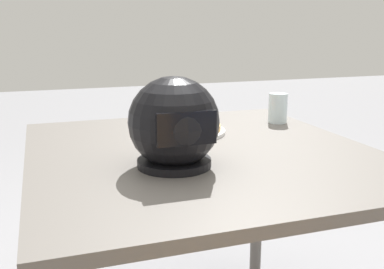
{
  "coord_description": "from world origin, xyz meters",
  "views": [
    {
      "loc": [
        0.44,
        1.21,
        1.12
      ],
      "look_at": [
        -0.01,
        -0.11,
        0.78
      ],
      "focal_mm": 42.35,
      "sensor_mm": 36.0,
      "label": 1
    }
  ],
  "objects": [
    {
      "name": "drinking_glass",
      "position": [
        -0.4,
        -0.26,
        0.81
      ],
      "size": [
        0.07,
        0.07,
        0.11
      ],
      "primitive_type": "cylinder",
      "color": "silver",
      "rests_on": "dining_table"
    },
    {
      "name": "pizza",
      "position": [
        -0.01,
        -0.21,
        0.78
      ],
      "size": [
        0.25,
        0.25,
        0.06
      ],
      "color": "tan",
      "rests_on": "pizza_plate"
    },
    {
      "name": "motorcycle_helmet",
      "position": [
        0.12,
        0.13,
        0.87
      ],
      "size": [
        0.24,
        0.24,
        0.24
      ],
      "color": "black",
      "rests_on": "dining_table"
    },
    {
      "name": "dining_table",
      "position": [
        0.0,
        0.0,
        0.67
      ],
      "size": [
        0.99,
        1.06,
        0.76
      ],
      "color": "#5B5651",
      "rests_on": "ground"
    },
    {
      "name": "pizza_plate",
      "position": [
        -0.01,
        -0.21,
        0.77
      ],
      "size": [
        0.28,
        0.28,
        0.01
      ],
      "primitive_type": "cylinder",
      "color": "white",
      "rests_on": "dining_table"
    }
  ]
}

